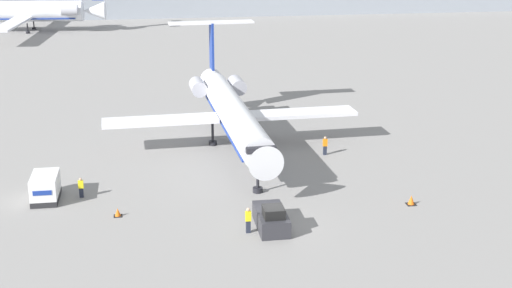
% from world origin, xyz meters
% --- Properties ---
extents(ground_plane, '(600.00, 600.00, 0.00)m').
position_xyz_m(ground_plane, '(0.00, 0.00, 0.00)').
color(ground_plane, gray).
extents(airplane_main, '(24.28, 29.78, 10.11)m').
position_xyz_m(airplane_main, '(-0.64, 19.46, 3.54)').
color(airplane_main, white).
rests_on(airplane_main, ground).
extents(pushback_tug, '(2.04, 4.40, 1.93)m').
position_xyz_m(pushback_tug, '(-0.28, 0.31, 0.72)').
color(pushback_tug, '#2D2D33').
rests_on(pushback_tug, ground).
extents(luggage_cart, '(1.98, 3.51, 2.05)m').
position_xyz_m(luggage_cart, '(-16.60, 8.15, 1.03)').
color(luggage_cart, '#232326').
rests_on(luggage_cart, ground).
extents(worker_near_tug, '(0.40, 0.26, 1.85)m').
position_xyz_m(worker_near_tug, '(-2.00, -0.27, 0.98)').
color(worker_near_tug, '#232838').
rests_on(worker_near_tug, ground).
extents(worker_by_wing, '(0.40, 0.25, 1.76)m').
position_xyz_m(worker_by_wing, '(7.50, 15.52, 0.93)').
color(worker_by_wing, '#232838').
rests_on(worker_by_wing, ground).
extents(worker_on_apron, '(0.40, 0.24, 1.63)m').
position_xyz_m(worker_on_apron, '(-13.93, 8.26, 0.84)').
color(worker_on_apron, '#232838').
rests_on(worker_on_apron, ground).
extents(traffic_cone_left, '(0.61, 0.61, 0.62)m').
position_xyz_m(traffic_cone_left, '(-11.03, 4.06, 0.29)').
color(traffic_cone_left, black).
rests_on(traffic_cone_left, ground).
extents(traffic_cone_right, '(0.72, 0.72, 0.74)m').
position_xyz_m(traffic_cone_right, '(11.03, 2.82, 0.35)').
color(traffic_cone_right, black).
rests_on(traffic_cone_right, ground).
extents(airplane_parked_far_left, '(31.39, 39.66, 10.92)m').
position_xyz_m(airplane_parked_far_left, '(-30.84, 97.50, 3.84)').
color(airplane_parked_far_left, silver).
rests_on(airplane_parked_far_left, ground).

